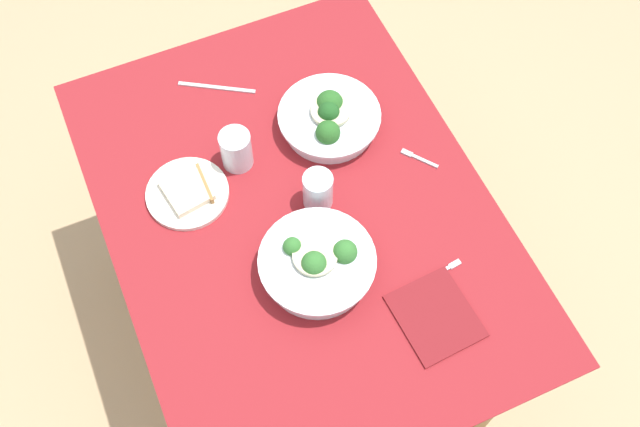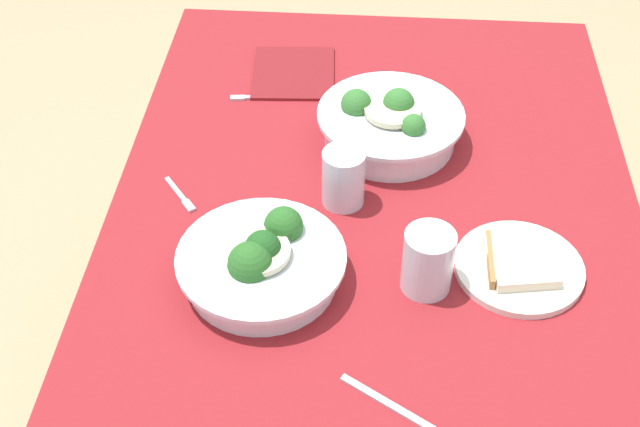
# 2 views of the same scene
# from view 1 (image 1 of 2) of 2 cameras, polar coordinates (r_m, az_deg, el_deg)

# --- Properties ---
(ground_plane) EXTENTS (6.00, 6.00, 0.00)m
(ground_plane) POSITION_cam_1_polar(r_m,az_deg,el_deg) (2.37, -1.18, -8.22)
(ground_plane) COLOR tan
(dining_table) EXTENTS (1.18, 0.86, 0.71)m
(dining_table) POSITION_cam_1_polar(r_m,az_deg,el_deg) (1.83, -1.51, -1.81)
(dining_table) COLOR maroon
(dining_table) RESTS_ON ground_plane
(broccoli_bowl_far) EXTENTS (0.26, 0.26, 0.10)m
(broccoli_bowl_far) POSITION_cam_1_polar(r_m,az_deg,el_deg) (1.62, -0.18, -3.89)
(broccoli_bowl_far) COLOR white
(broccoli_bowl_far) RESTS_ON dining_table
(broccoli_bowl_near) EXTENTS (0.25, 0.25, 0.09)m
(broccoli_bowl_near) POSITION_cam_1_polar(r_m,az_deg,el_deg) (1.82, 0.71, 7.32)
(broccoli_bowl_near) COLOR white
(broccoli_bowl_near) RESTS_ON dining_table
(bread_side_plate) EXTENTS (0.19, 0.19, 0.03)m
(bread_side_plate) POSITION_cam_1_polar(r_m,az_deg,el_deg) (1.76, -10.08, 1.61)
(bread_side_plate) COLOR silver
(bread_side_plate) RESTS_ON dining_table
(water_glass_center) EXTENTS (0.07, 0.07, 0.10)m
(water_glass_center) POSITION_cam_1_polar(r_m,az_deg,el_deg) (1.69, -0.16, 1.79)
(water_glass_center) COLOR silver
(water_glass_center) RESTS_ON dining_table
(water_glass_side) EXTENTS (0.07, 0.07, 0.10)m
(water_glass_side) POSITION_cam_1_polar(r_m,az_deg,el_deg) (1.76, -6.42, 4.88)
(water_glass_side) COLOR silver
(water_glass_side) RESTS_ON dining_table
(fork_by_far_bowl) EXTENTS (0.08, 0.07, 0.00)m
(fork_by_far_bowl) POSITION_cam_1_polar(r_m,az_deg,el_deg) (1.81, 7.47, 4.24)
(fork_by_far_bowl) COLOR #B7B7BC
(fork_by_far_bowl) RESTS_ON dining_table
(fork_by_near_bowl) EXTENTS (0.02, 0.11, 0.00)m
(fork_by_near_bowl) POSITION_cam_1_polar(r_m,az_deg,el_deg) (1.68, 9.34, -4.36)
(fork_by_near_bowl) COLOR #B7B7BC
(fork_by_near_bowl) RESTS_ON dining_table
(table_knife_left) EXTENTS (0.11, 0.18, 0.00)m
(table_knife_left) POSITION_cam_1_polar(r_m,az_deg,el_deg) (1.94, -7.89, 9.51)
(table_knife_left) COLOR #B7B7BC
(table_knife_left) RESTS_ON dining_table
(napkin_folded_upper) EXTENTS (0.19, 0.17, 0.01)m
(napkin_folded_upper) POSITION_cam_1_polar(r_m,az_deg,el_deg) (1.63, 8.80, -7.74)
(napkin_folded_upper) COLOR maroon
(napkin_folded_upper) RESTS_ON dining_table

